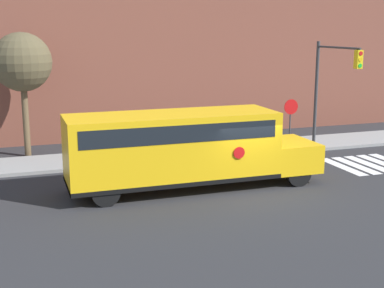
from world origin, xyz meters
TOP-DOWN VIEW (x-y plane):
  - ground_plane at (0.00, 0.00)m, footprint 60.00×60.00m
  - sidewalk_strip at (0.00, 6.50)m, footprint 44.00×3.00m
  - building_backdrop at (0.00, 13.00)m, footprint 32.00×4.00m
  - crosswalk_stripes at (6.90, 2.00)m, footprint 3.30×3.20m
  - school_bus at (-2.28, 1.10)m, footprint 9.78×2.57m
  - stop_sign at (4.75, 5.47)m, footprint 0.75×0.10m
  - traffic_light at (6.01, 4.15)m, footprint 0.28×3.48m
  - tree_near_sidewalk at (-7.69, 8.59)m, footprint 2.75×2.75m

SIDE VIEW (x-z plane):
  - ground_plane at x=0.00m, z-range 0.00..0.00m
  - crosswalk_stripes at x=6.90m, z-range 0.00..0.01m
  - sidewalk_strip at x=0.00m, z-range 0.00..0.15m
  - school_bus at x=-2.28m, z-range 0.22..3.17m
  - stop_sign at x=4.75m, z-range 0.45..3.07m
  - traffic_light at x=6.01m, z-range 0.90..6.32m
  - tree_near_sidewalk at x=-7.69m, z-range 1.52..7.41m
  - building_backdrop at x=0.00m, z-range 0.00..10.99m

